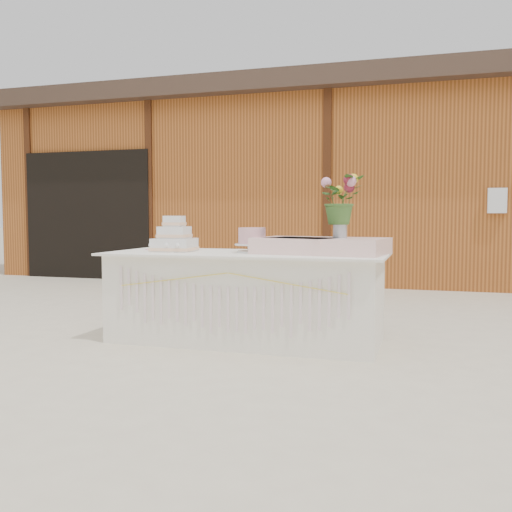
# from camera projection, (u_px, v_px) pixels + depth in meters

# --- Properties ---
(ground) EXTENTS (80.00, 80.00, 0.00)m
(ground) POSITION_uv_depth(u_px,v_px,m) (246.00, 341.00, 4.96)
(ground) COLOR beige
(ground) RESTS_ON ground
(barn) EXTENTS (12.60, 4.60, 3.30)m
(barn) POSITION_uv_depth(u_px,v_px,m) (345.00, 184.00, 10.56)
(barn) COLOR #A85A23
(barn) RESTS_ON ground
(cake_table) EXTENTS (2.40, 1.00, 0.77)m
(cake_table) POSITION_uv_depth(u_px,v_px,m) (246.00, 297.00, 4.92)
(cake_table) COLOR white
(cake_table) RESTS_ON ground
(wedding_cake) EXTENTS (0.38, 0.38, 0.32)m
(wedding_cake) POSITION_uv_depth(u_px,v_px,m) (174.00, 239.00, 5.06)
(wedding_cake) COLOR white
(wedding_cake) RESTS_ON cake_table
(pink_cake_stand) EXTENTS (0.30, 0.30, 0.21)m
(pink_cake_stand) POSITION_uv_depth(u_px,v_px,m) (252.00, 239.00, 4.88)
(pink_cake_stand) COLOR white
(pink_cake_stand) RESTS_ON cake_table
(satin_runner) EXTENTS (1.13, 0.75, 0.13)m
(satin_runner) POSITION_uv_depth(u_px,v_px,m) (321.00, 246.00, 4.74)
(satin_runner) COLOR #FFD3CD
(satin_runner) RESTS_ON cake_table
(flower_vase) EXTENTS (0.12, 0.12, 0.16)m
(flower_vase) POSITION_uv_depth(u_px,v_px,m) (340.00, 228.00, 4.69)
(flower_vase) COLOR silver
(flower_vase) RESTS_ON satin_runner
(bouquet) EXTENTS (0.48, 0.47, 0.40)m
(bouquet) POSITION_uv_depth(u_px,v_px,m) (340.00, 194.00, 4.67)
(bouquet) COLOR #396126
(bouquet) RESTS_ON flower_vase
(loose_flowers) EXTENTS (0.25, 0.38, 0.02)m
(loose_flowers) POSITION_uv_depth(u_px,v_px,m) (153.00, 249.00, 5.29)
(loose_flowers) COLOR pink
(loose_flowers) RESTS_ON cake_table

